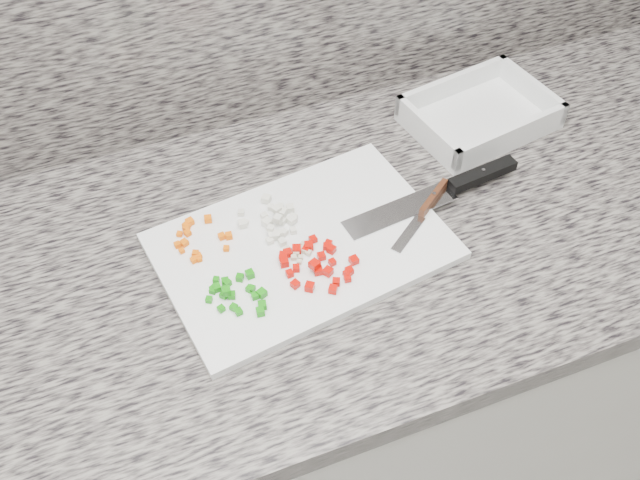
# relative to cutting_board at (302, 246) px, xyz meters

# --- Properties ---
(cabinet) EXTENTS (3.92, 0.62, 0.86)m
(cabinet) POSITION_rel_cutting_board_xyz_m (-0.08, 0.02, -0.48)
(cabinet) COLOR silver
(cabinet) RESTS_ON ground
(countertop) EXTENTS (3.96, 0.64, 0.04)m
(countertop) POSITION_rel_cutting_board_xyz_m (-0.08, 0.02, -0.03)
(countertop) COLOR slate
(countertop) RESTS_ON cabinet
(cutting_board) EXTENTS (0.44, 0.33, 0.01)m
(cutting_board) POSITION_rel_cutting_board_xyz_m (0.00, 0.00, 0.00)
(cutting_board) COLOR white
(cutting_board) RESTS_ON countertop
(carrot_pile) EXTENTS (0.08, 0.08, 0.01)m
(carrot_pile) POSITION_rel_cutting_board_xyz_m (-0.14, 0.06, 0.01)
(carrot_pile) COLOR #EF6105
(carrot_pile) RESTS_ON cutting_board
(onion_pile) EXTENTS (0.09, 0.10, 0.02)m
(onion_pile) POSITION_rel_cutting_board_xyz_m (-0.02, 0.05, 0.01)
(onion_pile) COLOR silver
(onion_pile) RESTS_ON cutting_board
(green_pepper_pile) EXTENTS (0.08, 0.09, 0.02)m
(green_pepper_pile) POSITION_rel_cutting_board_xyz_m (-0.11, -0.06, 0.01)
(green_pepper_pile) COLOR #13810B
(green_pepper_pile) RESTS_ON cutting_board
(red_pepper_pile) EXTENTS (0.11, 0.11, 0.02)m
(red_pepper_pile) POSITION_rel_cutting_board_xyz_m (0.00, -0.05, 0.01)
(red_pepper_pile) COLOR #C20A02
(red_pepper_pile) RESTS_ON cutting_board
(garlic_pile) EXTENTS (0.04, 0.05, 0.01)m
(garlic_pile) POSITION_rel_cutting_board_xyz_m (-0.01, -0.01, 0.01)
(garlic_pile) COLOR beige
(garlic_pile) RESTS_ON cutting_board
(chef_knife) EXTENTS (0.30, 0.07, 0.02)m
(chef_knife) POSITION_rel_cutting_board_xyz_m (0.26, 0.02, 0.01)
(chef_knife) COLOR silver
(chef_knife) RESTS_ON cutting_board
(paring_knife) EXTENTS (0.14, 0.10, 0.02)m
(paring_knife) POSITION_rel_cutting_board_xyz_m (0.20, -0.01, 0.01)
(paring_knife) COLOR silver
(paring_knife) RESTS_ON cutting_board
(tray) EXTENTS (0.26, 0.21, 0.05)m
(tray) POSITION_rel_cutting_board_xyz_m (0.38, 0.16, 0.01)
(tray) COLOR silver
(tray) RESTS_ON countertop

